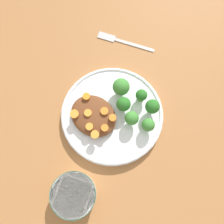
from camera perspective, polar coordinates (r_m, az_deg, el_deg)
ground_plane at (r=0.63m, az=0.00°, el=-0.95°), size 4.00×4.00×0.00m
plate at (r=0.62m, az=0.00°, el=-0.60°), size 0.29×0.29×0.03m
dip_bowl at (r=0.59m, az=-9.90°, el=-20.47°), size 0.11×0.11×0.05m
stew_mound at (r=0.60m, az=-4.87°, el=-0.97°), size 0.13×0.11×0.03m
broccoli_floret_0 at (r=0.61m, az=7.68°, el=4.30°), size 0.03×0.03×0.05m
broccoli_floret_1 at (r=0.58m, az=5.14°, el=-1.64°), size 0.04×0.04×0.05m
broccoli_floret_2 at (r=0.58m, az=9.44°, el=-3.35°), size 0.04×0.04×0.05m
broccoli_floret_3 at (r=0.60m, az=2.39°, el=6.54°), size 0.05×0.05×0.06m
broccoli_floret_4 at (r=0.59m, az=10.50°, el=1.39°), size 0.04×0.04×0.06m
broccoli_floret_5 at (r=0.59m, az=3.01°, el=2.02°), size 0.04×0.04×0.05m
carrot_slice_0 at (r=0.57m, az=-4.47°, el=-5.89°), size 0.02×0.02×0.01m
carrot_slice_1 at (r=0.57m, az=-1.92°, el=-4.16°), size 0.02×0.02×0.00m
carrot_slice_2 at (r=0.60m, az=-6.72°, el=4.09°), size 0.02×0.02×0.01m
carrot_slice_3 at (r=0.57m, az=-5.94°, el=-3.81°), size 0.02×0.02×0.00m
carrot_slice_4 at (r=0.59m, az=-9.81°, el=-0.50°), size 0.02×0.02×0.01m
carrot_slice_5 at (r=0.58m, az=-2.00°, el=0.24°), size 0.02×0.02×0.01m
carrot_slice_6 at (r=0.58m, az=-6.30°, el=-0.25°), size 0.02×0.02×0.00m
carrot_slice_7 at (r=0.57m, az=0.18°, el=-1.50°), size 0.02×0.02×0.01m
fork at (r=0.74m, az=2.13°, el=18.15°), size 0.18×0.08×0.01m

